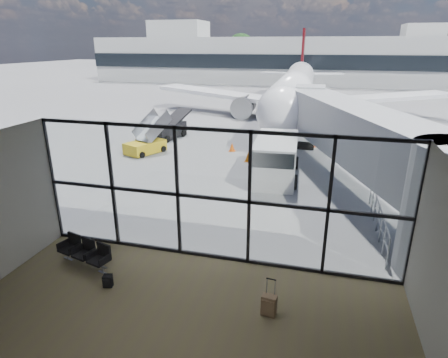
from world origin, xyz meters
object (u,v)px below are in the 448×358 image
at_px(backpack, 108,281).
at_px(suitcase, 269,305).
at_px(mobile_stairs, 146,145).
at_px(service_van, 276,158).
at_px(belt_loader, 168,130).
at_px(seating_row, 86,251).
at_px(airliner, 295,88).

relative_size(backpack, suitcase, 0.38).
distance_m(backpack, mobile_stairs, 14.86).
height_order(service_van, mobile_stairs, mobile_stairs).
bearing_deg(belt_loader, seating_row, -62.75).
xyz_separation_m(service_van, mobile_stairs, (-8.99, 2.82, -0.59)).
distance_m(seating_row, backpack, 1.64).
height_order(suitcase, mobile_stairs, mobile_stairs).
relative_size(backpack, service_van, 0.08).
xyz_separation_m(airliner, mobile_stairs, (-8.31, -16.99, -2.17)).
bearing_deg(belt_loader, service_van, -24.35).
bearing_deg(suitcase, belt_loader, 127.60).
xyz_separation_m(service_van, belt_loader, (-9.19, 7.02, -0.45)).
relative_size(backpack, belt_loader, 0.09).
bearing_deg(seating_row, backpack, -20.19).
relative_size(airliner, belt_loader, 7.67).
relative_size(suitcase, belt_loader, 0.24).
bearing_deg(backpack, service_van, 60.34).
bearing_deg(seating_row, belt_loader, 119.15).
bearing_deg(backpack, seating_row, 133.04).
height_order(seating_row, mobile_stairs, mobile_stairs).
bearing_deg(seating_row, mobile_stairs, 122.71).
distance_m(suitcase, airliner, 30.96).
relative_size(seating_row, airliner, 0.06).
bearing_deg(backpack, mobile_stairs, 99.71).
bearing_deg(service_van, suitcase, -86.66).
bearing_deg(airliner, service_van, -89.58).
distance_m(service_van, belt_loader, 11.57).
bearing_deg(backpack, airliner, 72.87).
relative_size(suitcase, airliner, 0.03).
xyz_separation_m(seating_row, service_van, (4.86, 10.07, 0.61)).
bearing_deg(suitcase, backpack, -172.55).
height_order(suitcase, service_van, service_van).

